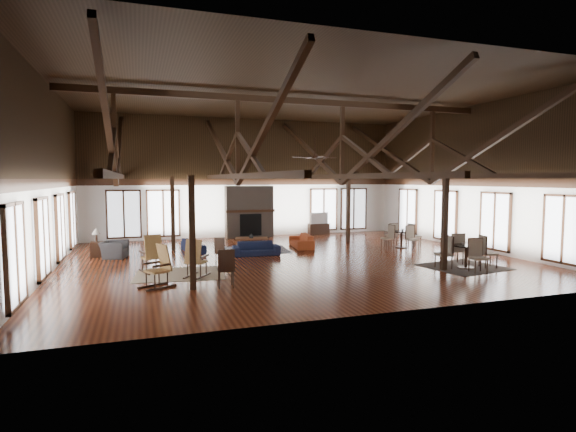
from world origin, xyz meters
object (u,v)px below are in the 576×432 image
object	(u,v)px
sofa_orange	(301,241)
armchair	(114,250)
cafe_table_far	(401,236)
cafe_table_near	(466,252)
sofa_navy_front	(256,249)
tv_console	(319,229)
sofa_navy_left	(193,246)
coffee_table	(252,239)

from	to	relation	value
sofa_orange	armchair	world-z (taller)	armchair
cafe_table_far	cafe_table_near	bearing A→B (deg)	-95.74
cafe_table_near	armchair	bearing A→B (deg)	152.58
sofa_navy_front	tv_console	distance (m)	7.40
sofa_navy_left	cafe_table_near	world-z (taller)	cafe_table_near
sofa_orange	tv_console	size ratio (longest dim) A/B	1.70
sofa_navy_front	cafe_table_far	bearing A→B (deg)	4.47
sofa_orange	cafe_table_far	world-z (taller)	cafe_table_far
sofa_orange	armchair	size ratio (longest dim) A/B	1.96
sofa_navy_front	armchair	world-z (taller)	armchair
sofa_orange	tv_console	world-z (taller)	tv_console
sofa_orange	cafe_table_far	size ratio (longest dim) A/B	0.98
cafe_table_near	coffee_table	bearing A→B (deg)	134.31
sofa_navy_front	coffee_table	world-z (taller)	sofa_navy_front
sofa_navy_left	coffee_table	bearing A→B (deg)	-105.55
coffee_table	cafe_table_far	size ratio (longest dim) A/B	0.75
sofa_navy_left	sofa_orange	world-z (taller)	sofa_orange
sofa_navy_front	tv_console	size ratio (longest dim) A/B	1.61
sofa_navy_front	sofa_navy_left	bearing A→B (deg)	148.25
coffee_table	armchair	size ratio (longest dim) A/B	1.49
sofa_navy_front	armchair	bearing A→B (deg)	173.01
cafe_table_near	tv_console	bearing A→B (deg)	95.94
cafe_table_near	tv_console	xyz separation A→B (m)	(-1.06, 10.21, -0.26)
sofa_navy_front	cafe_table_near	xyz separation A→B (m)	(5.96, -4.66, 0.27)
sofa_navy_front	armchair	distance (m)	5.31
sofa_orange	tv_console	distance (m)	4.85
sofa_orange	tv_console	bearing A→B (deg)	156.41
sofa_navy_left	tv_console	xyz separation A→B (m)	(7.11, 3.88, 0.03)
sofa_navy_front	coffee_table	xyz separation A→B (m)	(0.15, 1.30, 0.19)
cafe_table_near	sofa_navy_left	bearing A→B (deg)	142.27
armchair	cafe_table_far	distance (m)	11.68
coffee_table	cafe_table_near	world-z (taller)	cafe_table_near
tv_console	sofa_navy_front	bearing A→B (deg)	-131.45
cafe_table_near	tv_console	distance (m)	10.26
sofa_navy_left	coffee_table	world-z (taller)	coffee_table
cafe_table_near	tv_console	world-z (taller)	cafe_table_near
sofa_navy_front	sofa_navy_left	distance (m)	2.76
sofa_navy_front	cafe_table_near	world-z (taller)	cafe_table_near
coffee_table	sofa_orange	bearing A→B (deg)	16.27
armchair	tv_console	distance (m)	11.02
cafe_table_far	coffee_table	bearing A→B (deg)	167.46
coffee_table	armchair	world-z (taller)	armchair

